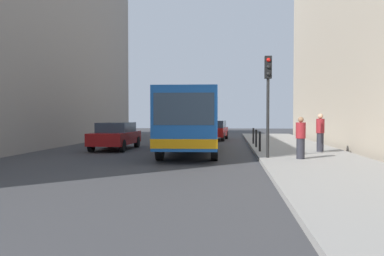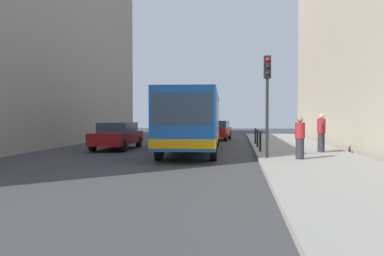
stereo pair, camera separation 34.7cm
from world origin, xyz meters
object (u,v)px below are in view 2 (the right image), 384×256
Objects in this scene: pedestrian_near_signal at (300,138)px; car_behind_bus at (217,130)px; car_beside_bus at (117,135)px; traffic_light at (267,87)px; pedestrian_mid_sidewalk at (321,133)px; bollard_near at (260,141)px; bollard_mid at (258,138)px; bollard_far at (255,136)px; bus at (194,118)px.

car_behind_bus is at bearing 154.04° from pedestrian_near_signal.
traffic_light is at bearing 148.47° from car_beside_bus.
car_behind_bus is 2.73× the size of pedestrian_near_signal.
bollard_near is at bearing 79.16° from pedestrian_mid_sidewalk.
bollard_near is at bearing -90.00° from bollard_mid.
car_behind_bus is at bearing 101.31° from traffic_light.
bollard_near is 0.53× the size of pedestrian_mid_sidewalk.
car_beside_bus is 4.64× the size of bollard_far.
pedestrian_mid_sidewalk is at bearing 2.96° from bollard_near.
traffic_light is 4.32× the size of bollard_near.
bollard_far is (-0.10, 7.95, -2.38)m from traffic_light.
bollard_mid is (2.64, -8.33, -0.16)m from car_behind_bus.
bollard_near and bollard_mid have the same top height.
pedestrian_mid_sidewalk is at bearing -60.52° from bollard_far.
car_behind_bus is 2.51× the size of pedestrian_mid_sidewalk.
car_behind_bus is 6.33m from bollard_far.
traffic_light is 3.67m from bollard_near.
pedestrian_near_signal is at bearing 141.66° from pedestrian_mid_sidewalk.
bollard_far is at bearing 147.41° from pedestrian_near_signal.
pedestrian_near_signal is at bearing -80.76° from bollard_far.
car_behind_bus is at bearing 103.60° from bollard_near.
bus reaches higher than bollard_mid.
car_beside_bus reaches higher than bollard_near.
bollard_near is (7.67, -2.01, -0.16)m from car_beside_bus.
bus reaches higher than pedestrian_mid_sidewalk.
pedestrian_near_signal reaches higher than car_beside_bus.
car_behind_bus is 4.76× the size of bollard_mid.
pedestrian_near_signal is (4.69, -4.29, -0.75)m from bus.
pedestrian_mid_sidewalk is (10.50, -1.87, 0.27)m from car_beside_bus.
traffic_light is 2.27× the size of pedestrian_mid_sidewalk.
bollard_mid is at bearing 91.07° from traffic_light.
pedestrian_near_signal is at bearing 110.27° from car_behind_bus.
car_beside_bus is (-4.33, 0.84, -0.94)m from bus.
pedestrian_near_signal reaches higher than bollard_far.
pedestrian_near_signal is at bearing -76.70° from bollard_mid.
car_behind_bus reaches higher than bollard_near.
bollard_near is 2.87m from pedestrian_mid_sidewalk.
bus reaches higher than car_beside_bus.
pedestrian_near_signal is (1.25, -0.32, -2.03)m from traffic_light.
bus is 6.70× the size of pedestrian_near_signal.
traffic_light is (2.74, -13.71, 2.22)m from car_behind_bus.
bollard_far is 0.57× the size of pedestrian_near_signal.
car_beside_bus is 10.37m from pedestrian_near_signal.
bollard_near is at bearing 165.50° from car_beside_bus.
bollard_mid is at bearing 35.54° from pedestrian_mid_sidewalk.
bus is 11.69× the size of bollard_near.
bollard_far is (3.34, 3.99, -1.10)m from bus.
bollard_near is 1.00× the size of bollard_far.
bus is 11.69× the size of bollard_mid.
bus reaches higher than car_behind_bus.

